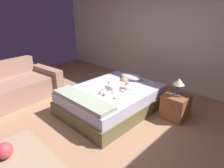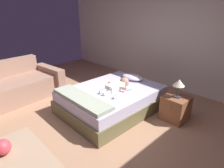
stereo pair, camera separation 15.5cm
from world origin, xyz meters
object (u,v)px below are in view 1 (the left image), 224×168
at_px(toy_ball, 4,151).
at_px(lamp, 179,83).
at_px(couch, 12,88).
at_px(baby_bottle, 117,97).
at_px(pillow, 131,77).
at_px(nightstand, 175,107).
at_px(baby, 118,85).
at_px(toothbrush, 130,89).
at_px(bed, 112,99).

bearing_deg(toy_ball, lamp, 65.02).
bearing_deg(toy_ball, couch, 155.62).
bearing_deg(couch, baby_bottle, 23.37).
xyz_separation_m(pillow, nightstand, (1.14, -0.11, -0.28)).
distance_m(couch, nightstand, 3.46).
bearing_deg(nightstand, toy_ball, -114.98).
xyz_separation_m(lamp, baby_bottle, (-0.71, -0.85, -0.22)).
relative_size(baby, lamp, 2.10).
distance_m(lamp, toy_ball, 2.92).
bearing_deg(couch, toothbrush, 33.47).
relative_size(baby, toy_ball, 3.09).
relative_size(couch, nightstand, 4.26).
xyz_separation_m(toothbrush, toy_ball, (-0.43, -2.22, -0.34)).
xyz_separation_m(bed, toy_ball, (-0.14, -2.01, -0.10)).
relative_size(lamp, baby_bottle, 3.49).
height_order(couch, lamp, couch).
bearing_deg(baby, couch, -146.27).
xyz_separation_m(pillow, couch, (-1.81, -1.92, -0.22)).
bearing_deg(baby, baby_bottle, -50.83).
bearing_deg(pillow, toothbrush, -53.90).
xyz_separation_m(bed, nightstand, (1.07, 0.59, 0.00)).
height_order(bed, couch, couch).
distance_m(bed, lamp, 1.31).
distance_m(pillow, nightstand, 1.18).
distance_m(pillow, toothbrush, 0.60).
height_order(couch, baby_bottle, couch).
relative_size(baby, toothbrush, 5.50).
bearing_deg(lamp, toy_ball, -114.98).
distance_m(bed, couch, 2.24).
height_order(bed, pillow, pillow).
relative_size(nightstand, toy_ball, 2.01).
height_order(pillow, baby, baby).
relative_size(pillow, lamp, 1.54).
relative_size(baby, baby_bottle, 7.34).
bearing_deg(baby_bottle, bed, 144.49).
distance_m(nightstand, baby_bottle, 1.14).
bearing_deg(toothbrush, couch, -146.53).
bearing_deg(toy_ball, bed, 86.03).
height_order(toothbrush, lamp, lamp).
height_order(pillow, couch, couch).
height_order(toothbrush, toy_ball, toothbrush).
relative_size(bed, nightstand, 4.23).
height_order(pillow, toy_ball, pillow).
bearing_deg(baby, lamp, 26.99).
xyz_separation_m(nightstand, lamp, (-0.00, 0.00, 0.48)).
height_order(lamp, baby_bottle, lamp).
relative_size(pillow, toy_ball, 2.27).
bearing_deg(couch, nightstand, 31.56).
xyz_separation_m(lamp, toy_ball, (-1.21, -2.60, -0.58)).
bearing_deg(toothbrush, pillow, 126.10).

